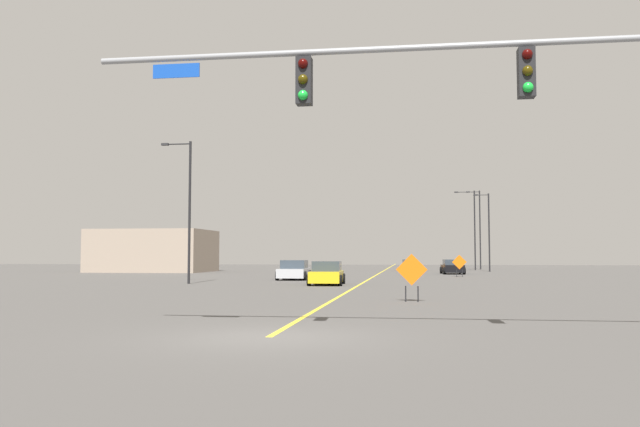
{
  "coord_description": "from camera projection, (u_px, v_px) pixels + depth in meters",
  "views": [
    {
      "loc": [
        3.08,
        -13.94,
        1.79
      ],
      "look_at": [
        -1.01,
        15.18,
        3.66
      ],
      "focal_mm": 36.48,
      "sensor_mm": 36.0,
      "label": 1
    }
  ],
  "objects": [
    {
      "name": "construction_sign_median_near",
      "position": [
        412.0,
        272.0,
        24.8
      ],
      "size": [
        1.2,
        0.16,
        1.83
      ],
      "color": "orange",
      "rests_on": "ground"
    },
    {
      "name": "roadside_building_west",
      "position": [
        154.0,
        251.0,
        68.42
      ],
      "size": [
        11.71,
        8.63,
        4.39
      ],
      "color": "gray",
      "rests_on": "ground"
    },
    {
      "name": "car_silver_passing",
      "position": [
        294.0,
        270.0,
        46.86
      ],
      "size": [
        2.3,
        4.4,
        1.4
      ],
      "color": "#B7BABF",
      "rests_on": "ground"
    },
    {
      "name": "construction_sign_right_lane",
      "position": [
        459.0,
        263.0,
        52.3
      ],
      "size": [
        1.17,
        0.19,
        1.79
      ],
      "color": "orange",
      "rests_on": "ground"
    },
    {
      "name": "traffic_signal_assembly",
      "position": [
        517.0,
        97.0,
        13.66
      ],
      "size": [
        14.34,
        0.44,
        6.64
      ],
      "color": "gray",
      "rests_on": "ground"
    },
    {
      "name": "street_lamp_mid_right",
      "position": [
        188.0,
        205.0,
        40.45
      ],
      "size": [
        1.97,
        0.24,
        8.89
      ],
      "color": "black",
      "rests_on": "ground"
    },
    {
      "name": "car_yellow_distant",
      "position": [
        327.0,
        274.0,
        38.8
      ],
      "size": [
        2.14,
        4.06,
        1.4
      ],
      "color": "gold",
      "rests_on": "ground"
    },
    {
      "name": "road_centre_stripe",
      "position": [
        383.0,
        271.0,
        70.74
      ],
      "size": [
        0.16,
        114.64,
        0.01
      ],
      "color": "yellow",
      "rests_on": "ground"
    },
    {
      "name": "street_lamp_near_left",
      "position": [
        488.0,
        229.0,
        69.24
      ],
      "size": [
        1.66,
        0.24,
        8.34
      ],
      "color": "black",
      "rests_on": "ground"
    },
    {
      "name": "ground",
      "position": [
        269.0,
        337.0,
        14.09
      ],
      "size": [
        206.35,
        206.35,
        0.0
      ],
      "primitive_type": "plane",
      "color": "#4C4947"
    },
    {
      "name": "street_lamp_mid_left",
      "position": [
        479.0,
        227.0,
        79.47
      ],
      "size": [
        1.71,
        0.24,
        9.66
      ],
      "color": "black",
      "rests_on": "ground"
    },
    {
      "name": "car_black_mid",
      "position": [
        452.0,
        267.0,
        60.61
      ],
      "size": [
        2.2,
        4.25,
        1.36
      ],
      "color": "black",
      "rests_on": "ground"
    },
    {
      "name": "car_orange_near",
      "position": [
        410.0,
        265.0,
        73.03
      ],
      "size": [
        2.11,
        4.36,
        1.27
      ],
      "color": "orange",
      "rests_on": "ground"
    },
    {
      "name": "street_lamp_far_right",
      "position": [
        473.0,
        226.0,
        75.88
      ],
      "size": [
        2.38,
        0.24,
        9.3
      ],
      "color": "black",
      "rests_on": "ground"
    }
  ]
}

